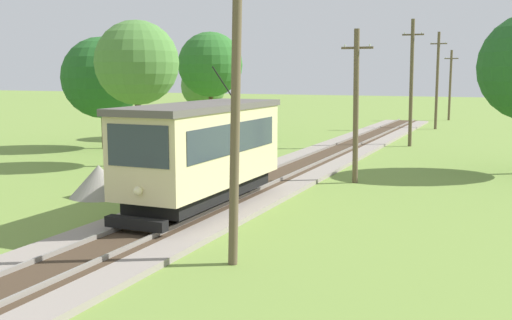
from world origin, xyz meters
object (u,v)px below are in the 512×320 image
object	(u,v)px
utility_pole_mid	(356,105)
tree_horizon	(137,63)
red_tram	(203,150)
tree_left_near	(210,65)
tree_left_far	(203,86)
utility_pole_far	(411,82)
utility_pole_horizon	(450,84)
gravel_pile	(99,181)
utility_pole_near_tram	(236,94)
utility_pole_distant	(437,80)
tree_right_far	(102,78)

from	to	relation	value
utility_pole_mid	tree_horizon	world-z (taller)	tree_horizon
red_tram	tree_left_near	world-z (taller)	tree_left_near
utility_pole_mid	tree_left_near	size ratio (longest dim) A/B	0.85
tree_horizon	tree_left_far	bearing A→B (deg)	108.80
utility_pole_far	tree_left_near	size ratio (longest dim) A/B	1.05
utility_pole_horizon	gravel_pile	world-z (taller)	utility_pole_horizon
utility_pole_far	tree_left_far	xyz separation A→B (m)	(-18.61, 5.77, -0.52)
utility_pole_mid	gravel_pile	bearing A→B (deg)	-141.29
utility_pole_near_tram	gravel_pile	world-z (taller)	utility_pole_near_tram
utility_pole_near_tram	tree_left_far	world-z (taller)	utility_pole_near_tram
utility_pole_distant	tree_left_near	size ratio (longest dim) A/B	1.06
utility_pole_near_tram	utility_pole_mid	bearing A→B (deg)	90.00
red_tram	tree_horizon	size ratio (longest dim) A/B	1.12
red_tram	utility_pole_far	bearing A→B (deg)	80.91
utility_pole_far	tree_left_near	bearing A→B (deg)	-179.08
tree_left_near	utility_pole_far	bearing A→B (deg)	0.92
utility_pole_distant	tree_left_near	xyz separation A→B (m)	(-14.78, -14.10, 1.21)
utility_pole_horizon	tree_left_far	world-z (taller)	utility_pole_horizon
utility_pole_distant	tree_left_far	world-z (taller)	utility_pole_distant
utility_pole_far	tree_left_near	world-z (taller)	utility_pole_far
utility_pole_near_tram	tree_horizon	distance (m)	17.63
utility_pole_near_tram	tree_left_near	distance (m)	30.82
utility_pole_distant	tree_left_near	bearing A→B (deg)	-136.36
gravel_pile	tree_right_far	size ratio (longest dim) A/B	0.32
utility_pole_near_tram	tree_right_far	size ratio (longest dim) A/B	1.18
utility_pole_distant	tree_horizon	distance (m)	30.47
utility_pole_horizon	tree_horizon	bearing A→B (deg)	-106.75
utility_pole_horizon	utility_pole_mid	bearing A→B (deg)	-90.00
tree_left_far	tree_right_far	xyz separation A→B (m)	(0.49, -14.63, 0.82)
tree_left_far	utility_pole_far	bearing A→B (deg)	-17.23
utility_pole_distant	utility_pole_far	bearing A→B (deg)	-90.00
tree_right_far	tree_left_near	bearing A→B (deg)	68.87
utility_pole_horizon	gravel_pile	bearing A→B (deg)	-100.43
utility_pole_mid	tree_left_far	world-z (taller)	utility_pole_mid
tree_horizon	tree_right_far	bearing A→B (deg)	139.70
utility_pole_distant	tree_left_far	xyz separation A→B (m)	(-18.61, -8.09, -0.53)
red_tram	utility_pole_mid	size ratio (longest dim) A/B	1.26
utility_pole_near_tram	utility_pole_horizon	size ratio (longest dim) A/B	1.18
utility_pole_mid	tree_horizon	size ratio (longest dim) A/B	0.89
tree_right_far	utility_pole_near_tram	bearing A→B (deg)	-45.45
red_tram	tree_left_near	xyz separation A→B (m)	(-11.20, 22.13, 3.30)
utility_pole_horizon	tree_horizon	size ratio (longest dim) A/B	0.95
utility_pole_mid	tree_left_far	xyz separation A→B (m)	(-18.61, 20.63, 0.28)
gravel_pile	tree_horizon	bearing A→B (deg)	112.95
gravel_pile	red_tram	bearing A→B (deg)	-6.90
tree_left_far	red_tram	bearing A→B (deg)	-61.89
tree_left_far	utility_pole_near_tram	bearing A→B (deg)	-60.61
red_tram	gravel_pile	bearing A→B (deg)	173.10
utility_pole_horizon	tree_right_far	bearing A→B (deg)	-118.14
utility_pole_mid	tree_left_near	bearing A→B (deg)	135.31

